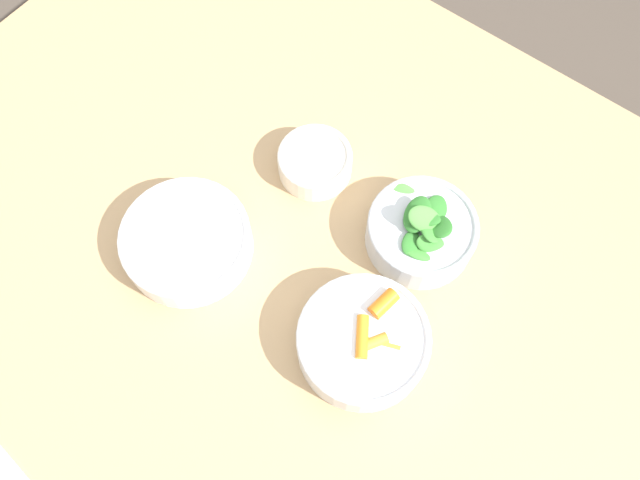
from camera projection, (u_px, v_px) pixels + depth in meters
name	position (u px, v px, depth m)	size (l,w,h in m)	color
ground_plane	(286.00, 349.00, 1.65)	(10.00, 10.00, 0.00)	#4C4238
dining_table	(266.00, 253.00, 1.05)	(1.28, 1.10, 0.76)	tan
bowl_carrots	(364.00, 341.00, 0.86)	(0.18, 0.18, 0.07)	silver
bowl_greens	(421.00, 230.00, 0.92)	(0.16, 0.16, 0.10)	silver
bowl_beans_hotdog	(187.00, 241.00, 0.92)	(0.19, 0.19, 0.05)	white
bowl_cookies	(313.00, 160.00, 0.98)	(0.12, 0.12, 0.05)	silver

